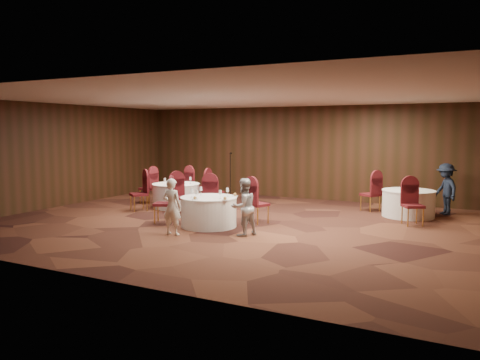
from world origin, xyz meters
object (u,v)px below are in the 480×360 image
at_px(woman_b, 244,207).
at_px(man_c, 446,189).
at_px(table_right, 408,203).
at_px(table_left, 176,195).
at_px(table_main, 209,211).
at_px(mic_stand, 230,184).
at_px(woman_a, 172,207).

relative_size(woman_b, man_c, 0.90).
distance_m(table_right, man_c, 1.26).
bearing_deg(man_c, table_left, -105.47).
distance_m(table_main, man_c, 6.80).
xyz_separation_m(table_main, woman_b, (1.22, -0.51, 0.28)).
bearing_deg(table_left, table_main, -40.56).
distance_m(table_main, woman_b, 1.35).
xyz_separation_m(table_left, mic_stand, (0.37, 2.87, 0.09)).
relative_size(table_right, woman_b, 1.08).
distance_m(table_main, table_right, 5.58).
height_order(table_main, table_right, same).
height_order(table_left, mic_stand, mic_stand).
distance_m(table_left, woman_b, 4.41).
distance_m(table_left, man_c, 7.89).
distance_m(mic_stand, man_c, 7.15).
xyz_separation_m(table_right, mic_stand, (-6.24, 1.27, 0.09)).
bearing_deg(woman_b, woman_a, -38.69).
bearing_deg(table_main, woman_b, -22.70).
xyz_separation_m(mic_stand, woman_a, (1.73, -6.07, 0.19)).
height_order(table_right, woman_b, woman_b).
bearing_deg(mic_stand, table_main, -67.74).
distance_m(table_left, mic_stand, 2.89).
bearing_deg(woman_a, table_left, -57.60).
distance_m(table_main, table_left, 3.13).
distance_m(table_main, mic_stand, 5.30).
height_order(table_left, table_right, same).
bearing_deg(mic_stand, woman_b, -59.21).
distance_m(table_right, woman_a, 6.59).
bearing_deg(table_left, woman_b, -35.29).
xyz_separation_m(table_main, table_right, (4.24, 3.63, 0.00)).
relative_size(table_left, woman_b, 1.12).
relative_size(table_left, woman_a, 1.13).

